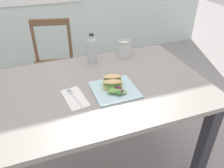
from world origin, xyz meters
TOP-DOWN VIEW (x-y plane):
  - ground_plane at (0.00, 0.00)m, footprint 8.84×8.84m
  - dining_table at (-0.12, -0.09)m, footprint 1.41×0.86m
  - chair_wooden_far at (-0.26, 0.81)m, footprint 0.48×0.48m
  - plate_lunch at (-0.01, -0.17)m, footprint 0.26×0.26m
  - sandwich_half_front at (-0.01, -0.16)m, footprint 0.12×0.08m
  - sandwich_half_back at (0.01, -0.10)m, footprint 0.12×0.08m
  - salad_mixed_greens at (-0.01, -0.21)m, footprint 0.11×0.11m
  - napkin_folded at (-0.24, -0.17)m, footprint 0.13×0.23m
  - fork_on_napkin at (-0.25, -0.15)m, footprint 0.06×0.18m
  - bottle_cold_brew at (-0.02, 0.23)m, footprint 0.06×0.06m
  - mason_jar_iced_tea at (0.23, 0.24)m, footprint 0.09×0.09m

SIDE VIEW (x-z plane):
  - ground_plane at x=0.00m, z-range 0.00..0.00m
  - chair_wooden_far at x=-0.26m, z-range 0.01..0.88m
  - dining_table at x=-0.12m, z-range 0.25..0.99m
  - napkin_folded at x=-0.24m, z-range 0.74..0.74m
  - plate_lunch at x=-0.01m, z-range 0.74..0.75m
  - fork_on_napkin at x=-0.25m, z-range 0.74..0.75m
  - salad_mixed_greens at x=-0.01m, z-range 0.75..0.78m
  - sandwich_half_front at x=-0.01m, z-range 0.75..0.81m
  - sandwich_half_back at x=0.01m, z-range 0.75..0.81m
  - mason_jar_iced_tea at x=0.23m, z-range 0.73..0.86m
  - bottle_cold_brew at x=-0.02m, z-range 0.71..0.92m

